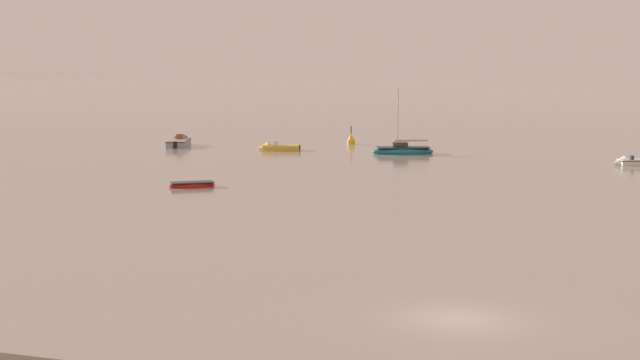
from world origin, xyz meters
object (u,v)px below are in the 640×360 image
at_px(motorboat_moored_2, 275,148).
at_px(sailboat_moored_0, 403,151).
at_px(channel_buoy, 351,140).
at_px(rowboat_moored_1, 192,185).
at_px(motorboat_moored_1, 630,163).
at_px(motorboat_moored_3, 180,143).

bearing_deg(motorboat_moored_2, sailboat_moored_0, 171.58).
bearing_deg(channel_buoy, sailboat_moored_0, -44.70).
bearing_deg(sailboat_moored_0, channel_buoy, -66.97).
relative_size(rowboat_moored_1, channel_buoy, 1.63).
bearing_deg(rowboat_moored_1, channel_buoy, 53.06).
relative_size(motorboat_moored_1, motorboat_moored_3, 0.68).
distance_m(rowboat_moored_1, motorboat_moored_3, 34.95).
height_order(motorboat_moored_1, rowboat_moored_1, motorboat_moored_1).
relative_size(sailboat_moored_0, motorboat_moored_1, 1.67).
height_order(motorboat_moored_1, motorboat_moored_3, motorboat_moored_3).
bearing_deg(rowboat_moored_1, motorboat_moored_1, 4.95).
bearing_deg(motorboat_moored_2, motorboat_moored_1, 164.15).
distance_m(motorboat_moored_2, motorboat_moored_3, 12.35).
distance_m(sailboat_moored_0, rowboat_moored_1, 31.72).
relative_size(motorboat_moored_3, channel_buoy, 2.76).
height_order(rowboat_moored_1, motorboat_moored_3, motorboat_moored_3).
xyz_separation_m(sailboat_moored_0, motorboat_moored_2, (-14.01, -1.04, -0.09)).
height_order(motorboat_moored_2, motorboat_moored_3, motorboat_moored_3).
distance_m(motorboat_moored_1, motorboat_moored_3, 49.29).
distance_m(sailboat_moored_0, motorboat_moored_2, 14.05).
bearing_deg(motorboat_moored_3, sailboat_moored_0, -109.50).
bearing_deg(rowboat_moored_1, motorboat_moored_2, 63.75).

